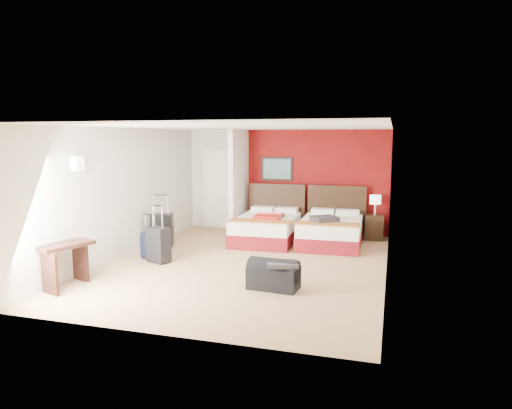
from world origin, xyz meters
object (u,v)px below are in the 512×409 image
at_px(suitcase_navy, 151,247).
at_px(duffel_bag, 274,276).
at_px(desk, 66,265).
at_px(bed_left, 266,229).
at_px(bed_right, 331,232).
at_px(table_lamp, 375,205).
at_px(red_suitcase_open, 270,216).
at_px(suitcase_black, 162,231).
at_px(nightstand, 374,227).
at_px(suitcase_charcoal, 158,246).

height_order(suitcase_navy, duffel_bag, suitcase_navy).
bearing_deg(desk, bed_left, 80.73).
xyz_separation_m(bed_right, table_lamp, (0.88, 0.84, 0.52)).
height_order(bed_left, red_suitcase_open, red_suitcase_open).
relative_size(bed_right, red_suitcase_open, 2.47).
relative_size(suitcase_navy, desk, 0.56).
bearing_deg(suitcase_black, suitcase_navy, -93.09).
bearing_deg(red_suitcase_open, desk, -118.79).
height_order(nightstand, duffel_bag, nightstand).
relative_size(bed_right, duffel_bag, 2.40).
bearing_deg(table_lamp, suitcase_charcoal, -139.88).
bearing_deg(suitcase_navy, red_suitcase_open, 54.70).
bearing_deg(bed_left, bed_right, 1.59).
distance_m(suitcase_charcoal, suitcase_navy, 0.34).
bearing_deg(bed_right, table_lamp, 41.90).
relative_size(duffel_bag, desk, 0.92).
xyz_separation_m(bed_left, duffel_bag, (0.97, -3.14, -0.08)).
bearing_deg(suitcase_black, red_suitcase_open, 9.07).
xyz_separation_m(red_suitcase_open, duffel_bag, (0.87, -3.04, -0.41)).
relative_size(bed_left, duffel_bag, 2.42).
bearing_deg(red_suitcase_open, bed_left, 136.40).
bearing_deg(desk, bed_right, 67.79).
xyz_separation_m(suitcase_black, suitcase_charcoal, (0.51, -1.11, -0.03)).
bearing_deg(suitcase_navy, suitcase_charcoal, -27.91).
relative_size(bed_right, table_lamp, 4.07).
relative_size(nightstand, table_lamp, 1.25).
height_order(bed_left, duffel_bag, bed_left).
bearing_deg(suitcase_charcoal, table_lamp, 61.13).
bearing_deg(nightstand, red_suitcase_open, -156.07).
xyz_separation_m(red_suitcase_open, table_lamp, (2.21, 1.02, 0.19)).
xyz_separation_m(suitcase_charcoal, duffel_bag, (2.44, -0.88, -0.12)).
relative_size(bed_left, suitcase_navy, 3.93).
relative_size(nightstand, suitcase_black, 0.82).
height_order(suitcase_black, duffel_bag, suitcase_black).
xyz_separation_m(bed_right, desk, (-3.58, -4.06, 0.07)).
bearing_deg(duffel_bag, red_suitcase_open, 111.27).
relative_size(bed_right, desk, 2.20).
relative_size(red_suitcase_open, table_lamp, 1.65).
relative_size(nightstand, suitcase_charcoal, 0.90).
distance_m(red_suitcase_open, table_lamp, 2.44).
xyz_separation_m(table_lamp, suitcase_navy, (-4.05, -2.99, -0.56)).
height_order(suitcase_black, suitcase_navy, suitcase_black).
bearing_deg(suitcase_charcoal, suitcase_black, 135.58).
bearing_deg(suitcase_black, nightstand, 8.14).
xyz_separation_m(suitcase_navy, desk, (-0.41, -1.91, 0.11)).
xyz_separation_m(bed_right, suitcase_navy, (-3.16, -2.15, -0.04)).
relative_size(red_suitcase_open, suitcase_black, 1.08).
bearing_deg(desk, suitcase_black, 105.69).
bearing_deg(bed_left, duffel_bag, -74.68).
height_order(bed_right, suitcase_black, suitcase_black).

